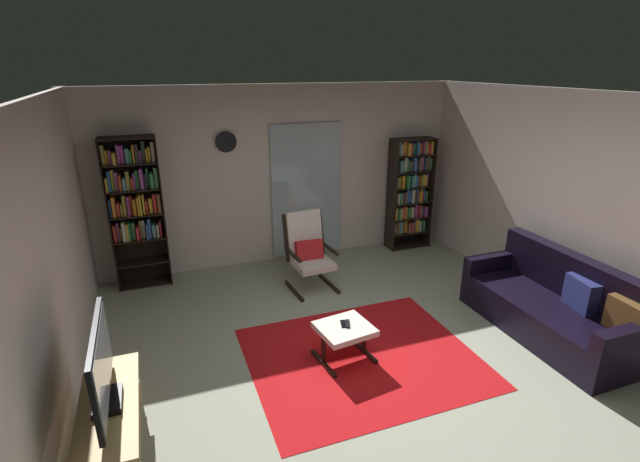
{
  "coord_description": "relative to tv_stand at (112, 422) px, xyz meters",
  "views": [
    {
      "loc": [
        -1.82,
        -3.6,
        2.87
      ],
      "look_at": [
        -0.05,
        1.16,
        1.02
      ],
      "focal_mm": 26.09,
      "sensor_mm": 36.0,
      "label": 1
    }
  ],
  "objects": [
    {
      "name": "area_rug",
      "position": [
        2.32,
        0.5,
        -0.32
      ],
      "size": [
        2.28,
        1.94,
        0.01
      ],
      "primitive_type": "cube",
      "color": "red",
      "rests_on": "ground"
    },
    {
      "name": "ottoman",
      "position": [
        2.14,
        0.55,
        -0.01
      ],
      "size": [
        0.58,
        0.55,
        0.38
      ],
      "color": "white",
      "rests_on": "ground"
    },
    {
      "name": "wall_left",
      "position": [
        -0.38,
        0.44,
        0.98
      ],
      "size": [
        0.06,
        6.0,
        2.6
      ],
      "primitive_type": "cube",
      "color": "silver",
      "rests_on": "ground"
    },
    {
      "name": "leather_sofa",
      "position": [
        4.5,
        0.18,
        -0.01
      ],
      "size": [
        0.81,
        1.97,
        0.89
      ],
      "color": "black",
      "rests_on": "ground"
    },
    {
      "name": "tv_remote",
      "position": [
        2.18,
        0.56,
        0.07
      ],
      "size": [
        0.09,
        0.15,
        0.02
      ],
      "primitive_type": "cube",
      "rotation": [
        0.0,
        0.0,
        -0.38
      ],
      "color": "black",
      "rests_on": "ottoman"
    },
    {
      "name": "tv_stand",
      "position": [
        0.0,
        0.0,
        0.0
      ],
      "size": [
        0.42,
        1.23,
        0.49
      ],
      "color": "tan",
      "rests_on": "ground"
    },
    {
      "name": "wall_clock",
      "position": [
        1.51,
        3.26,
        1.53
      ],
      "size": [
        0.29,
        0.03,
        0.29
      ],
      "color": "silver"
    },
    {
      "name": "ground_plane",
      "position": [
        2.32,
        0.44,
        -0.32
      ],
      "size": [
        7.02,
        7.02,
        0.0
      ],
      "primitive_type": "plane",
      "color": "#A4A992"
    },
    {
      "name": "glass_door_panel",
      "position": [
        2.68,
        3.27,
        0.73
      ],
      "size": [
        1.1,
        0.01,
        2.0
      ],
      "primitive_type": "cube",
      "color": "silver"
    },
    {
      "name": "cell_phone",
      "position": [
        2.15,
        0.58,
        0.06
      ],
      "size": [
        0.1,
        0.15,
        0.01
      ],
      "primitive_type": "cube",
      "rotation": [
        0.0,
        0.0,
        -0.27
      ],
      "color": "black",
      "rests_on": "ottoman"
    },
    {
      "name": "television",
      "position": [
        0.0,
        0.01,
        0.47
      ],
      "size": [
        0.2,
        1.01,
        0.63
      ],
      "color": "black",
      "rests_on": "tv_stand"
    },
    {
      "name": "bookshelf_near_sofa",
      "position": [
        4.34,
        3.08,
        0.62
      ],
      "size": [
        0.69,
        0.3,
        1.78
      ],
      "color": "black",
      "rests_on": "ground"
    },
    {
      "name": "wall_back",
      "position": [
        2.32,
        3.34,
        0.98
      ],
      "size": [
        5.6,
        0.06,
        2.6
      ],
      "primitive_type": "cube",
      "color": "silver",
      "rests_on": "ground"
    },
    {
      "name": "lounge_armchair",
      "position": [
        2.35,
        2.26,
        0.21
      ],
      "size": [
        0.61,
        0.69,
        1.02
      ],
      "color": "black",
      "rests_on": "ground"
    },
    {
      "name": "bookshelf_near_tv",
      "position": [
        0.26,
        3.1,
        0.83
      ],
      "size": [
        0.68,
        0.3,
        2.01
      ],
      "color": "black",
      "rests_on": "ground"
    },
    {
      "name": "wall_right",
      "position": [
        5.02,
        0.44,
        0.98
      ],
      "size": [
        0.06,
        6.0,
        2.6
      ],
      "primitive_type": "cube",
      "color": "silver",
      "rests_on": "ground"
    }
  ]
}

